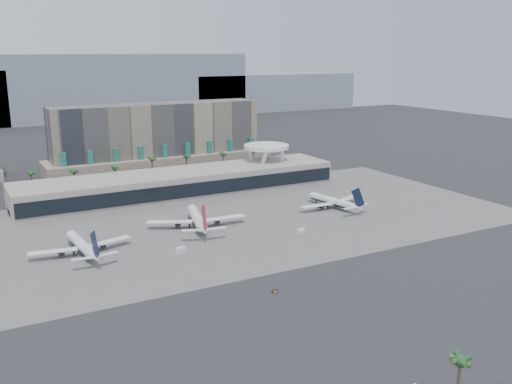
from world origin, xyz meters
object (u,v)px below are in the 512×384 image
airliner_right (333,201)px  service_vehicle_a (180,250)px  airliner_left (82,245)px  airliner_centre (197,219)px  taxiway_sign (275,291)px  service_vehicle_b (301,231)px

airliner_right → service_vehicle_a: airliner_right is taller
airliner_left → service_vehicle_a: size_ratio=9.55×
airliner_centre → service_vehicle_a: size_ratio=10.41×
airliner_left → airliner_centre: 51.61m
airliner_right → taxiway_sign: (-74.67, -72.31, -2.85)m
airliner_centre → service_vehicle_a: 31.56m
airliner_left → service_vehicle_a: (32.73, -15.79, -2.45)m
airliner_left → service_vehicle_a: airliner_left is taller
service_vehicle_b → taxiway_sign: bearing=-147.9°
airliner_right → taxiway_sign: airliner_right is taller
service_vehicle_a → service_vehicle_b: bearing=-8.1°
airliner_centre → service_vehicle_b: bearing=-23.7°
airliner_centre → service_vehicle_b: size_ratio=14.28×
airliner_right → airliner_left: bearing=174.4°
service_vehicle_a → taxiway_sign: bearing=-81.9°
service_vehicle_a → taxiway_sign: service_vehicle_a is taller
service_vehicle_a → airliner_centre: bearing=48.7°
airliner_centre → service_vehicle_b: 44.54m
airliner_left → service_vehicle_b: airliner_left is taller
taxiway_sign → airliner_centre: bearing=87.4°
taxiway_sign → service_vehicle_b: bearing=51.0°
airliner_left → airliner_centre: bearing=7.3°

